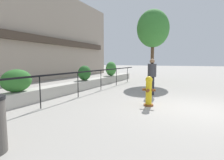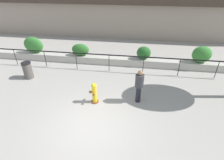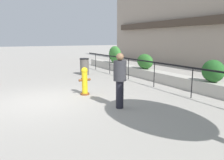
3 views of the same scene
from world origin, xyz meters
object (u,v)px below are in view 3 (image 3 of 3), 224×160
object	(u,v)px
hedge_bush_0	(115,55)
hedge_bush_2	(213,71)
fire_hydrant	(85,81)
hedge_bush_1	(145,61)
pedestrian	(120,77)
trash_bin	(84,67)

from	to	relation	value
hedge_bush_0	hedge_bush_2	distance (m)	7.76
hedge_bush_2	fire_hydrant	size ratio (longest dim) A/B	0.86
hedge_bush_2	fire_hydrant	xyz separation A→B (m)	(-2.35, -4.36, -0.38)
hedge_bush_0	hedge_bush_1	distance (m)	3.44
hedge_bush_1	pedestrian	size ratio (longest dim) A/B	0.70
hedge_bush_0	hedge_bush_2	xyz separation A→B (m)	(7.76, 0.00, -0.15)
fire_hydrant	trash_bin	xyz separation A→B (m)	(-4.46, 1.73, -0.04)
hedge_bush_2	trash_bin	bearing A→B (deg)	-158.90
hedge_bush_2	pedestrian	world-z (taller)	pedestrian
pedestrian	hedge_bush_1	bearing A→B (deg)	135.44
fire_hydrant	pedestrian	size ratio (longest dim) A/B	0.62
hedge_bush_1	fire_hydrant	world-z (taller)	hedge_bush_1
hedge_bush_2	fire_hydrant	distance (m)	4.97
pedestrian	hedge_bush_0	bearing A→B (deg)	151.91
hedge_bush_0	hedge_bush_2	world-z (taller)	hedge_bush_0
hedge_bush_1	pedestrian	distance (m)	5.71
trash_bin	hedge_bush_1	bearing A→B (deg)	46.65
hedge_bush_2	hedge_bush_0	bearing A→B (deg)	180.00
trash_bin	hedge_bush_2	bearing A→B (deg)	21.10
hedge_bush_2	pedestrian	bearing A→B (deg)	-93.74
pedestrian	trash_bin	world-z (taller)	pedestrian
hedge_bush_1	hedge_bush_2	distance (m)	4.33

